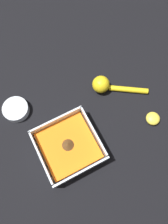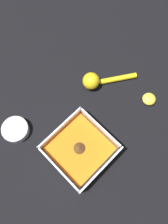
{
  "view_description": "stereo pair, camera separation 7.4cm",
  "coord_description": "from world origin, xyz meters",
  "px_view_note": "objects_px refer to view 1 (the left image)",
  "views": [
    {
      "loc": [
        0.03,
        0.14,
        0.74
      ],
      "look_at": [
        -0.08,
        -0.08,
        0.03
      ],
      "focal_mm": 35.0,
      "sensor_mm": 36.0,
      "label": 1
    },
    {
      "loc": [
        0.09,
        0.09,
        0.74
      ],
      "look_at": [
        -0.08,
        -0.08,
        0.03
      ],
      "focal_mm": 35.0,
      "sensor_mm": 36.0,
      "label": 2
    }
  ],
  "objects_px": {
    "square_dish": "(69,147)",
    "lemon_squeezer": "(106,85)",
    "spice_bowl": "(16,110)",
    "lemon_half": "(153,118)"
  },
  "relations": [
    {
      "from": "square_dish",
      "to": "lemon_squeezer",
      "type": "height_order",
      "value": "square_dish"
    },
    {
      "from": "spice_bowl",
      "to": "lemon_squeezer",
      "type": "xyz_separation_m",
      "value": [
        -0.32,
        0.07,
        0.01
      ]
    },
    {
      "from": "square_dish",
      "to": "spice_bowl",
      "type": "height_order",
      "value": "square_dish"
    },
    {
      "from": "lemon_squeezer",
      "to": "lemon_half",
      "type": "xyz_separation_m",
      "value": [
        -0.09,
        0.18,
        -0.01
      ]
    },
    {
      "from": "square_dish",
      "to": "lemon_half",
      "type": "relative_size",
      "value": 3.93
    },
    {
      "from": "square_dish",
      "to": "lemon_squeezer",
      "type": "relative_size",
      "value": 1.04
    },
    {
      "from": "square_dish",
      "to": "lemon_half",
      "type": "xyz_separation_m",
      "value": [
        -0.3,
        0.04,
        -0.01
      ]
    },
    {
      "from": "square_dish",
      "to": "spice_bowl",
      "type": "bearing_deg",
      "value": -62.48
    },
    {
      "from": "lemon_half",
      "to": "square_dish",
      "type": "bearing_deg",
      "value": -8.17
    },
    {
      "from": "lemon_squeezer",
      "to": "lemon_half",
      "type": "distance_m",
      "value": 0.2
    }
  ]
}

